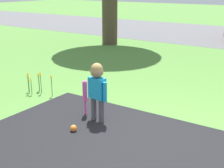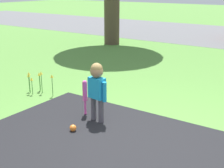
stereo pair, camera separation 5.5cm
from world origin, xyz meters
name	(u,v)px [view 1 (the left image)]	position (x,y,z in m)	size (l,w,h in m)	color
ground_plane	(156,148)	(0.00, 0.00, 0.00)	(60.00, 60.00, 0.00)	#518438
child	(97,84)	(-1.14, 0.27, 0.60)	(0.37, 0.20, 0.92)	#4C4751
baseball_bat	(85,93)	(-1.44, 0.36, 0.37)	(0.08, 0.08, 0.58)	#E54CA5
sports_ball	(74,128)	(-1.20, -0.22, 0.05)	(0.10, 0.10, 0.10)	orange
flower_bed	(36,77)	(-2.88, 0.67, 0.32)	(0.62, 0.31, 0.44)	#38702D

